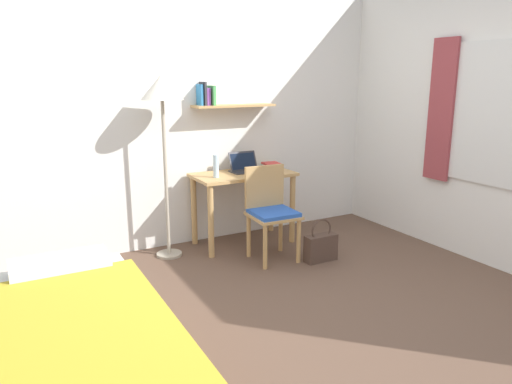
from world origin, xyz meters
TOP-DOWN VIEW (x-y plane):
  - ground_plane at (0.00, 0.00)m, footprint 5.28×5.28m
  - wall_back at (0.00, 2.02)m, footprint 4.40×0.27m
  - bed at (-1.51, -0.11)m, footprint 0.87×1.99m
  - desk at (0.33, 1.70)m, footprint 1.00×0.53m
  - desk_chair at (0.37, 1.22)m, footprint 0.43×0.42m
  - standing_lamp at (-0.46, 1.72)m, footprint 0.38×0.38m
  - laptop at (0.38, 1.77)m, footprint 0.30×0.21m
  - water_bottle at (0.01, 1.64)m, footprint 0.05×0.05m
  - book_stack at (0.67, 1.73)m, footprint 0.19×0.23m
  - handbag at (0.73, 0.92)m, footprint 0.31×0.12m

SIDE VIEW (x-z plane):
  - ground_plane at x=0.00m, z-range 0.00..0.00m
  - handbag at x=0.73m, z-range -0.07..0.34m
  - bed at x=-1.51m, z-range -0.03..0.51m
  - desk_chair at x=0.37m, z-range 0.05..0.91m
  - desk at x=0.33m, z-range 0.22..0.95m
  - book_stack at x=0.67m, z-range 0.73..0.80m
  - laptop at x=0.38m, z-range 0.68..0.88m
  - water_bottle at x=0.01m, z-range 0.73..0.95m
  - wall_back at x=0.00m, z-range 0.00..2.60m
  - standing_lamp at x=-0.46m, z-range 0.64..2.32m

